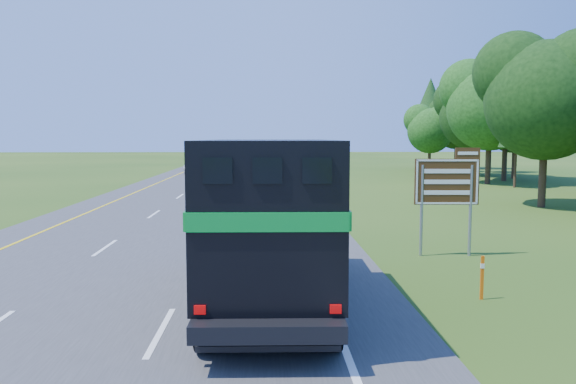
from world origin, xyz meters
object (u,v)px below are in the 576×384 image
horse_truck (270,217)px  white_suv (201,165)px  exit_sign (448,186)px  far_car (228,154)px

horse_truck → white_suv: horse_truck is taller
horse_truck → exit_sign: 8.10m
horse_truck → far_car: horse_truck is taller
exit_sign → white_suv: bearing=109.3°
white_suv → far_car: size_ratio=1.56×
horse_truck → exit_sign: horse_truck is taller
far_car → exit_sign: bearing=-85.4°
far_car → exit_sign: exit_sign is taller
horse_truck → far_car: 104.51m
white_suv → exit_sign: (13.42, -44.66, 1.48)m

